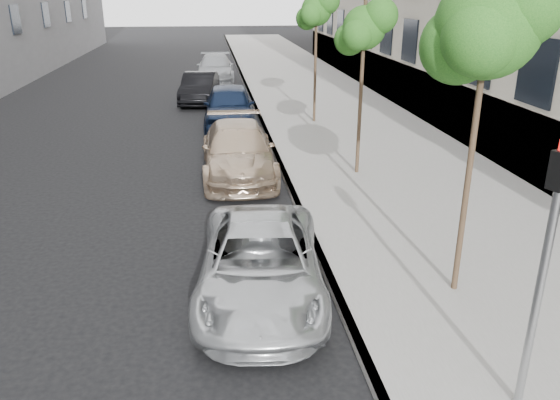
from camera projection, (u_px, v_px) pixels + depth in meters
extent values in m
plane|color=black|center=(281.00, 365.00, 7.67)|extent=(160.00, 160.00, 0.00)
cube|color=gray|center=(302.00, 84.00, 30.38)|extent=(6.40, 72.00, 0.14)
cube|color=#9E9B93|center=(246.00, 85.00, 30.01)|extent=(0.15, 72.00, 0.14)
cylinder|color=#38281C|center=(472.00, 147.00, 8.49)|extent=(0.10, 0.10, 5.02)
sphere|color=#144E16|center=(488.00, 26.00, 7.84)|extent=(1.55, 1.55, 1.55)
sphere|color=#144E16|center=(522.00, 4.00, 7.59)|extent=(1.24, 1.24, 1.24)
sphere|color=#144E16|center=(458.00, 46.00, 8.15)|extent=(1.16, 1.16, 1.16)
cylinder|color=#38281C|center=(361.00, 90.00, 14.59)|extent=(0.10, 0.10, 4.59)
sphere|color=#144E16|center=(364.00, 28.00, 14.01)|extent=(1.12, 1.12, 1.12)
sphere|color=#144E16|center=(381.00, 16.00, 13.76)|extent=(0.89, 0.89, 0.89)
sphere|color=#144E16|center=(350.00, 39.00, 14.32)|extent=(0.84, 0.84, 0.84)
cylinder|color=#38281C|center=(315.00, 58.00, 20.56)|extent=(0.10, 0.10, 4.83)
sphere|color=#144E16|center=(317.00, 10.00, 19.95)|extent=(1.14, 1.14, 1.14)
sphere|color=#144E16|center=(327.00, 1.00, 19.69)|extent=(0.91, 0.91, 0.91)
sphere|color=#144E16|center=(307.00, 18.00, 20.25)|extent=(0.85, 0.85, 0.85)
cylinder|color=#939699|center=(536.00, 304.00, 6.27)|extent=(0.10, 0.10, 2.82)
imported|color=#BBBEC0|center=(261.00, 263.00, 9.22)|extent=(2.47, 4.63, 1.24)
imported|color=tan|center=(238.00, 151.00, 15.38)|extent=(2.02, 4.91, 1.42)
imported|color=black|center=(229.00, 106.00, 20.83)|extent=(2.05, 4.75, 1.60)
imported|color=black|center=(200.00, 88.00, 25.39)|extent=(1.96, 4.33, 1.38)
imported|color=#919599|center=(216.00, 69.00, 31.39)|extent=(2.19, 5.15, 1.48)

